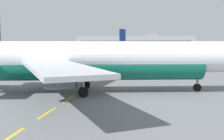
{
  "coord_description": "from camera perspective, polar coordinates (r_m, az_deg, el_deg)",
  "views": [
    {
      "loc": [
        26.99,
        -13.94,
        5.92
      ],
      "look_at": [
        21.35,
        22.37,
        2.35
      ],
      "focal_mm": 43.79,
      "sensor_mm": 36.0,
      "label": 1
    }
  ],
  "objects": [
    {
      "name": "ground",
      "position": [
        55.8,
        22.27,
        -0.96
      ],
      "size": [
        400.0,
        400.0,
        0.0
      ],
      "primitive_type": "plane",
      "color": "slate"
    },
    {
      "name": "apron_paint_markings",
      "position": [
        52.58,
        -1.07,
        -0.92
      ],
      "size": [
        8.0,
        95.6,
        0.01
      ],
      "color": "yellow",
      "rests_on": "ground"
    },
    {
      "name": "airliner_foreground",
      "position": [
        32.89,
        -3.33,
        2.1
      ],
      "size": [
        34.63,
        33.91,
        12.2
      ],
      "color": "white",
      "rests_on": "ground"
    },
    {
      "name": "airliner_mid_left",
      "position": [
        103.17,
        -1.91,
        4.39
      ],
      "size": [
        30.59,
        32.31,
        11.88
      ],
      "color": "silver",
      "rests_on": "ground"
    },
    {
      "name": "ground_power_truck",
      "position": [
        60.21,
        -17.26,
        1.22
      ],
      "size": [
        3.97,
        7.37,
        3.14
      ],
      "color": "black",
      "rests_on": "ground"
    },
    {
      "name": "terminal_satellite",
      "position": [
        164.2,
        4.92,
        5.25
      ],
      "size": [
        66.5,
        24.19,
        11.83
      ],
      "color": "gray",
      "rests_on": "ground"
    }
  ]
}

